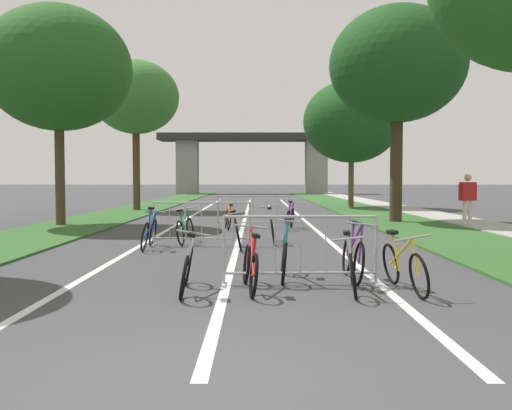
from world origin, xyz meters
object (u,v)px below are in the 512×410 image
(bicycle_green_4, at_px, (187,229))
(bicycle_silver_0, at_px, (353,267))
(tree_right_pine_far, at_px, (400,65))
(crowd_barrier_third, at_px, (256,212))
(tree_left_pine_near, at_px, (61,69))
(bicycle_white_3, at_px, (274,229))
(bicycle_blue_5, at_px, (151,233))
(bicycle_black_9, at_px, (240,233))
(bicycle_purple_1, at_px, (355,256))
(pedestrian_strolling, at_px, (470,195))
(bicycle_teal_6, at_px, (286,256))
(tree_right_oak_mid, at_px, (354,122))
(crowd_barrier_nearest, at_px, (302,250))
(bicycle_orange_8, at_px, (230,218))
(tree_left_maple_mid, at_px, (138,98))
(bicycle_purple_11, at_px, (292,218))
(bicycle_silver_10, at_px, (189,268))
(crowd_barrier_second, at_px, (204,224))
(bicycle_yellow_7, at_px, (406,267))
(bicycle_red_2, at_px, (252,267))

(bicycle_green_4, bearing_deg, bicycle_silver_0, -55.13)
(tree_right_pine_far, bearing_deg, crowd_barrier_third, -157.52)
(tree_left_pine_near, distance_m, bicycle_white_3, 9.93)
(bicycle_blue_5, relative_size, bicycle_black_9, 0.99)
(crowd_barrier_third, xyz_separation_m, bicycle_black_9, (-0.34, -5.34, -0.17))
(tree_right_pine_far, xyz_separation_m, bicycle_purple_1, (-3.55, -11.43, -5.29))
(tree_left_pine_near, relative_size, crowd_barrier_third, 3.11)
(bicycle_silver_0, xyz_separation_m, pedestrian_strolling, (5.73, 10.78, 0.72))
(bicycle_teal_6, relative_size, pedestrian_strolling, 0.98)
(crowd_barrier_third, bearing_deg, bicycle_silver_0, -82.10)
(tree_right_oak_mid, relative_size, crowd_barrier_nearest, 2.92)
(crowd_barrier_third, height_order, bicycle_orange_8, crowd_barrier_third)
(bicycle_green_4, xyz_separation_m, pedestrian_strolling, (8.83, 4.89, 0.72))
(tree_left_maple_mid, distance_m, pedestrian_strolling, 16.53)
(tree_left_pine_near, distance_m, tree_left_maple_mid, 8.96)
(crowd_barrier_third, distance_m, pedestrian_strolling, 7.20)
(bicycle_purple_11, bearing_deg, bicycle_silver_0, -77.67)
(bicycle_purple_11, relative_size, pedestrian_strolling, 0.98)
(bicycle_silver_0, bearing_deg, bicycle_purple_11, -80.92)
(bicycle_white_3, distance_m, bicycle_green_4, 2.15)
(bicycle_white_3, xyz_separation_m, bicycle_silver_10, (-1.37, -5.95, -0.02))
(crowd_barrier_third, xyz_separation_m, bicycle_purple_11, (1.16, -0.43, -0.16))
(bicycle_silver_10, height_order, bicycle_purple_11, bicycle_purple_11)
(tree_right_pine_far, distance_m, crowd_barrier_nearest, 13.64)
(tree_left_maple_mid, distance_m, crowd_barrier_second, 16.06)
(tree_left_maple_mid, relative_size, bicycle_silver_10, 4.50)
(bicycle_white_3, bearing_deg, bicycle_silver_10, -102.32)
(bicycle_purple_1, bearing_deg, bicycle_orange_8, -75.34)
(bicycle_yellow_7, distance_m, pedestrian_strolling, 11.88)
(tree_right_oak_mid, distance_m, bicycle_purple_11, 13.95)
(bicycle_blue_5, distance_m, bicycle_silver_10, 5.08)
(bicycle_orange_8, bearing_deg, tree_right_oak_mid, 56.32)
(bicycle_white_3, bearing_deg, crowd_barrier_third, 97.00)
(tree_right_oak_mid, xyz_separation_m, bicycle_purple_1, (-3.64, -21.48, -4.31))
(bicycle_black_9, bearing_deg, bicycle_purple_11, -109.79)
(tree_left_maple_mid, distance_m, bicycle_yellow_7, 22.06)
(crowd_barrier_second, relative_size, bicycle_blue_5, 1.47)
(bicycle_silver_10, bearing_deg, tree_right_pine_far, 60.26)
(bicycle_red_2, height_order, bicycle_orange_8, bicycle_red_2)
(bicycle_yellow_7, distance_m, bicycle_purple_11, 9.82)
(crowd_barrier_second, xyz_separation_m, bicycle_white_3, (1.70, 0.53, -0.16))
(bicycle_teal_6, xyz_separation_m, pedestrian_strolling, (6.63, 9.74, 0.70))
(tree_right_pine_far, distance_m, bicycle_blue_5, 11.88)
(tree_left_maple_mid, xyz_separation_m, crowd_barrier_nearest, (6.62, -19.36, -5.09))
(crowd_barrier_second, bearing_deg, bicycle_white_3, 17.48)
(bicycle_purple_1, bearing_deg, bicycle_red_2, 27.23)
(tree_left_maple_mid, height_order, tree_right_oak_mid, tree_left_maple_mid)
(bicycle_red_2, bearing_deg, bicycle_silver_10, -178.44)
(bicycle_yellow_7, bearing_deg, bicycle_white_3, -80.08)
(bicycle_black_9, distance_m, bicycle_purple_11, 5.13)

